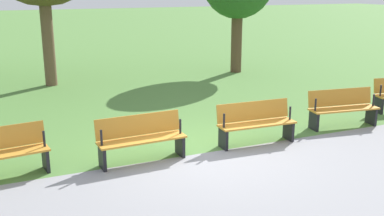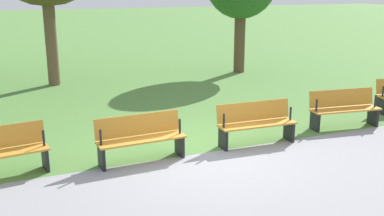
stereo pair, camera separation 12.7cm
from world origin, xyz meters
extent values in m
plane|color=#54843D|center=(0.00, 0.00, 0.00)|extent=(120.00, 120.00, 0.00)
cube|color=black|center=(-5.53, -0.86, 0.21)|extent=(0.14, 0.38, 0.43)
cylinder|color=black|center=(-5.53, -0.84, 0.61)|extent=(0.05, 0.05, 0.30)
cube|color=orange|center=(-3.80, -0.25, 0.45)|extent=(1.74, 0.66, 0.04)
cube|color=orange|center=(-3.83, -0.45, 0.69)|extent=(1.69, 0.32, 0.40)
cube|color=black|center=(-4.58, -0.15, 0.21)|extent=(0.11, 0.38, 0.43)
cylinder|color=black|center=(-4.58, -0.13, 0.61)|extent=(0.05, 0.05, 0.30)
cube|color=black|center=(-3.02, -0.35, 0.21)|extent=(0.11, 0.38, 0.43)
cylinder|color=black|center=(-3.02, -0.33, 0.61)|extent=(0.05, 0.05, 0.30)
cube|color=orange|center=(-1.27, -0.03, 0.45)|extent=(1.71, 0.51, 0.04)
cube|color=orange|center=(-1.28, -0.23, 0.69)|extent=(1.70, 0.18, 0.40)
cube|color=black|center=(-2.06, 0.01, 0.21)|extent=(0.08, 0.38, 0.43)
cylinder|color=black|center=(-2.06, 0.03, 0.61)|extent=(0.05, 0.05, 0.30)
cube|color=black|center=(-0.48, -0.06, 0.21)|extent=(0.08, 0.38, 0.43)
cylinder|color=black|center=(-0.48, -0.04, 0.61)|extent=(0.05, 0.05, 0.30)
cube|color=orange|center=(1.27, -0.03, 0.45)|extent=(1.71, 0.51, 0.04)
cube|color=orange|center=(1.28, -0.23, 0.69)|extent=(1.70, 0.18, 0.40)
cube|color=black|center=(0.48, -0.06, 0.21)|extent=(0.08, 0.38, 0.43)
cylinder|color=black|center=(0.48, -0.04, 0.61)|extent=(0.05, 0.05, 0.30)
cube|color=black|center=(2.06, 0.01, 0.21)|extent=(0.08, 0.38, 0.43)
cylinder|color=black|center=(2.06, 0.03, 0.61)|extent=(0.05, 0.05, 0.30)
cube|color=black|center=(3.02, -0.35, 0.21)|extent=(0.11, 0.38, 0.43)
cylinder|color=black|center=(3.02, -0.33, 0.61)|extent=(0.05, 0.05, 0.30)
cylinder|color=brown|center=(2.03, -7.93, 1.68)|extent=(0.39, 0.39, 3.37)
cylinder|color=brown|center=(-4.92, -7.58, 1.26)|extent=(0.42, 0.42, 2.52)
camera|label=1|loc=(3.64, 7.80, 3.28)|focal=42.28mm
camera|label=2|loc=(3.52, 7.85, 3.28)|focal=42.28mm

